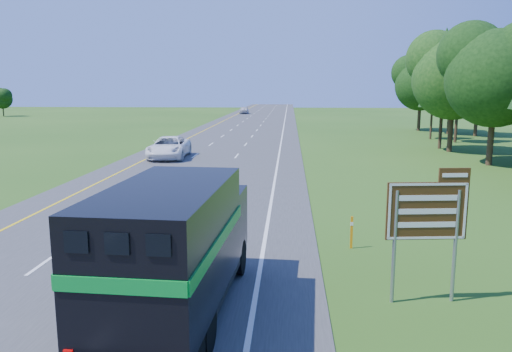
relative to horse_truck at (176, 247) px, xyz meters
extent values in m
cube|color=#38383A|center=(-3.60, 43.07, -1.94)|extent=(15.00, 260.00, 0.04)
cube|color=yellow|center=(-9.10, 43.07, -1.91)|extent=(0.15, 260.00, 0.01)
cube|color=white|center=(1.90, 43.07, -1.91)|extent=(0.15, 260.00, 0.01)
cylinder|color=black|center=(-0.87, 3.33, -1.36)|extent=(0.41, 1.12, 1.11)
cylinder|color=black|center=(1.24, 3.21, -1.36)|extent=(0.41, 1.12, 1.11)
cylinder|color=black|center=(-1.14, -1.50, -1.36)|extent=(0.41, 1.12, 1.11)
cylinder|color=black|center=(0.97, -1.61, -1.36)|extent=(0.41, 1.12, 1.11)
cylinder|color=black|center=(-1.21, -2.70, -1.36)|extent=(0.41, 1.12, 1.11)
cube|color=black|center=(0.00, 0.05, -1.24)|extent=(2.85, 8.17, 0.28)
cube|color=black|center=(0.17, 3.17, -0.14)|extent=(2.56, 1.94, 1.91)
cube|color=black|center=(0.23, 4.09, 0.36)|extent=(2.21, 0.18, 0.60)
cube|color=black|center=(-0.04, -0.65, 0.28)|extent=(2.83, 5.96, 2.77)
cube|color=#078627|center=(-0.20, -3.58, 0.42)|extent=(2.51, 0.18, 0.30)
cube|color=#078627|center=(-1.31, -0.58, 0.42)|extent=(0.36, 5.83, 0.30)
cube|color=#078627|center=(1.24, -0.72, 0.42)|extent=(0.36, 5.83, 0.30)
cube|color=black|center=(-0.95, -3.54, 1.21)|extent=(0.45, 0.07, 0.40)
cube|color=black|center=(-0.20, -3.58, 1.21)|extent=(0.45, 0.07, 0.40)
cube|color=black|center=(0.56, -3.62, 1.21)|extent=(0.45, 0.07, 0.40)
imported|color=white|center=(-7.35, 29.47, -1.02)|extent=(3.25, 6.57, 1.79)
imported|color=#BCBCC3|center=(-7.77, 103.69, -1.07)|extent=(2.14, 5.00, 1.68)
cylinder|color=gray|center=(5.70, 1.46, -0.37)|extent=(0.11, 0.11, 3.18)
cylinder|color=gray|center=(7.38, 1.65, -0.37)|extent=(0.11, 0.11, 3.18)
cube|color=#45270E|center=(6.54, 1.55, 0.64)|extent=(2.22, 0.31, 1.59)
cube|color=#45270E|center=(7.22, 1.63, 1.62)|extent=(0.85, 0.16, 0.38)
cube|color=white|center=(6.54, 1.51, 0.64)|extent=(2.11, 0.24, 1.52)
cube|color=orange|center=(5.14, 6.15, -1.35)|extent=(0.09, 0.04, 1.22)
cube|color=white|center=(5.14, 6.15, -1.01)|extent=(0.10, 0.06, 0.13)
camera|label=1|loc=(2.81, -11.81, 3.91)|focal=35.00mm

